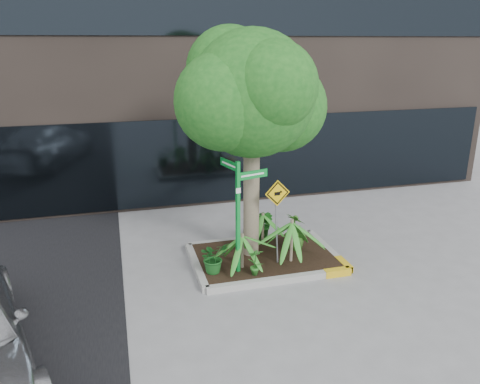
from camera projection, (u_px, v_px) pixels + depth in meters
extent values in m
plane|color=gray|center=(260.00, 268.00, 10.52)|extent=(80.00, 80.00, 0.00)
cube|color=#9E9E99|center=(251.00, 239.00, 11.83)|extent=(3.20, 0.15, 0.15)
cube|color=#9E9E99|center=(281.00, 280.00, 9.81)|extent=(3.20, 0.15, 0.15)
cube|color=#9E9E99|center=(196.00, 266.00, 10.42)|extent=(0.15, 2.20, 0.15)
cube|color=#9E9E99|center=(328.00, 250.00, 11.22)|extent=(0.15, 2.20, 0.15)
cube|color=gold|center=(337.00, 272.00, 10.14)|extent=(0.60, 0.17, 0.15)
cube|color=black|center=(265.00, 256.00, 10.81)|extent=(3.05, 2.05, 0.06)
cylinder|color=gray|center=(251.00, 191.00, 10.43)|extent=(0.36, 0.36, 3.36)
cylinder|color=gray|center=(257.00, 136.00, 10.07)|extent=(0.64, 0.18, 1.09)
sphere|color=#185418|center=(252.00, 94.00, 9.77)|extent=(2.69, 2.69, 2.69)
sphere|color=#185418|center=(281.00, 107.00, 10.38)|extent=(2.02, 2.02, 2.02)
sphere|color=#185418|center=(223.00, 102.00, 9.43)|extent=(2.02, 2.02, 2.02)
sphere|color=#185418|center=(273.00, 85.00, 9.14)|extent=(1.79, 1.79, 1.79)
sphere|color=#185418|center=(230.00, 70.00, 10.06)|extent=(1.90, 1.90, 1.90)
cylinder|color=gray|center=(291.00, 240.00, 10.36)|extent=(0.07, 0.07, 1.00)
cylinder|color=gray|center=(242.00, 251.00, 10.10)|extent=(0.07, 0.07, 0.79)
cylinder|color=gray|center=(263.00, 227.00, 11.39)|extent=(0.07, 0.07, 0.76)
imported|color=#17531B|center=(214.00, 257.00, 9.91)|extent=(0.79, 0.79, 0.68)
imported|color=#31691F|center=(295.00, 231.00, 11.04)|extent=(0.64, 0.64, 0.87)
imported|color=#297123|center=(255.00, 261.00, 9.80)|extent=(0.33, 0.33, 0.62)
imported|color=#195518|center=(264.00, 225.00, 11.52)|extent=(0.61, 0.61, 0.78)
cube|color=#0D9231|center=(238.00, 222.00, 9.70)|extent=(0.09, 0.09, 2.58)
cube|color=#0D9231|center=(253.00, 175.00, 9.57)|extent=(0.70, 0.21, 0.17)
cube|color=#0D9231|center=(229.00, 164.00, 9.63)|extent=(0.21, 0.70, 0.17)
cube|color=white|center=(253.00, 175.00, 9.56)|extent=(0.53, 0.15, 0.04)
cube|color=white|center=(229.00, 164.00, 9.62)|extent=(0.15, 0.53, 0.04)
cube|color=white|center=(238.00, 191.00, 9.44)|extent=(0.11, 0.03, 0.11)
cylinder|color=slate|center=(276.00, 224.00, 10.26)|extent=(0.07, 0.27, 1.73)
cube|color=yellow|center=(277.00, 193.00, 10.02)|extent=(0.58, 0.07, 0.58)
cube|color=black|center=(278.00, 193.00, 10.01)|extent=(0.52, 0.05, 0.52)
cube|color=yellow|center=(278.00, 193.00, 10.01)|extent=(0.44, 0.04, 0.44)
cube|color=black|center=(277.00, 194.00, 10.00)|extent=(0.14, 0.02, 0.08)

